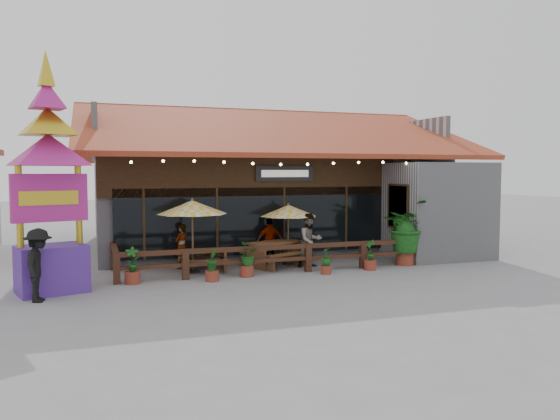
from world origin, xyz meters
name	(u,v)px	position (x,y,z in m)	size (l,w,h in m)	color
ground	(316,268)	(0.00, 0.00, 0.00)	(100.00, 100.00, 0.00)	gray
restaurant_building	(265,195)	(0.26, 6.61, 2.21)	(15.50, 14.73, 6.09)	#A2A2A6
patio_railing	(255,255)	(-2.25, -0.27, 0.61)	(10.00, 2.60, 0.92)	#422617
umbrella_left	(192,208)	(-4.08, 0.61, 2.11)	(2.43, 2.43, 2.42)	brown
umbrella_right	(288,211)	(-0.65, 0.99, 1.90)	(2.14, 2.14, 2.17)	brown
picnic_table_left	(204,256)	(-3.70, 0.69, 0.49)	(1.63, 1.44, 0.73)	brown
picnic_table_right	(275,250)	(-1.23, 0.76, 0.59)	(2.31, 2.19, 0.88)	brown
thai_sign_tower	(48,156)	(-8.20, -1.09, 3.68)	(3.20, 3.20, 6.96)	#4D278F
tropical_plant	(405,228)	(3.20, -0.39, 1.32)	(2.19, 2.14, 2.30)	maroon
diner_a	(182,246)	(-4.31, 1.45, 0.75)	(0.55, 0.36, 1.51)	#392512
diner_b	(310,240)	(-0.11, 0.30, 0.92)	(0.89, 0.70, 1.84)	#392512
diner_c	(270,241)	(-1.21, 1.37, 0.82)	(0.96, 0.40, 1.64)	#392512
pedestrian	(38,265)	(-8.44, -2.13, 0.93)	(1.20, 0.69, 1.85)	black
planter_a	(132,268)	(-6.07, -0.63, 0.46)	(0.44, 0.44, 1.09)	maroon
planter_b	(212,266)	(-3.79, -1.02, 0.45)	(0.44, 0.46, 0.99)	maroon
planter_c	(246,258)	(-2.63, -0.65, 0.60)	(0.85, 0.84, 1.06)	maroon
planter_d	(326,261)	(-0.12, -1.07, 0.41)	(0.45, 0.45, 0.85)	maroon
planter_e	(370,257)	(1.57, -0.89, 0.43)	(0.42, 0.42, 1.02)	maroon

